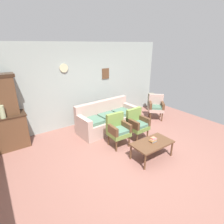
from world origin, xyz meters
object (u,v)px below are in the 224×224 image
armchair_near_cabinet (137,123)px  side_cabinet (4,133)px  floral_couch (107,119)px  vase_on_cabinet (2,112)px  wingback_chair_by_fireplace (156,106)px  armchair_row_middle (118,129)px  book_stack_on_table (153,140)px  coffee_table (152,144)px  floor_vase_by_wall (151,102)px

armchair_near_cabinet → side_cabinet: bearing=153.7°
floral_couch → armchair_near_cabinet: 1.11m
side_cabinet → floral_couch: (2.87, -0.55, -0.14)m
vase_on_cabinet → wingback_chair_by_fireplace: 4.84m
armchair_row_middle → wingback_chair_by_fireplace: bearing=17.3°
wingback_chair_by_fireplace → book_stack_on_table: wingback_chair_by_fireplace is taller
side_cabinet → wingback_chair_by_fireplace: side_cabinet is taller
wingback_chair_by_fireplace → book_stack_on_table: bearing=-139.3°
wingback_chair_by_fireplace → book_stack_on_table: (-1.89, -1.63, -0.03)m
side_cabinet → coffee_table: (2.88, -2.50, -0.09)m
book_stack_on_table → armchair_near_cabinet: bearing=72.0°
armchair_row_middle → wingback_chair_by_fireplace: same height
floral_couch → floor_vase_by_wall: size_ratio=2.84×
floral_couch → wingback_chair_by_fireplace: size_ratio=2.29×
wingback_chair_by_fireplace → floor_vase_by_wall: (0.52, 0.76, -0.14)m
side_cabinet → armchair_row_middle: bearing=-31.7°
vase_on_cabinet → armchair_near_cabinet: 3.51m
floral_couch → coffee_table: floral_couch is taller
side_cabinet → floor_vase_by_wall: bearing=-1.1°
armchair_near_cabinet → wingback_chair_by_fireplace: 1.76m
side_cabinet → book_stack_on_table: size_ratio=6.67×
vase_on_cabinet → floor_vase_by_wall: 5.33m
side_cabinet → armchair_near_cabinet: size_ratio=1.28×
coffee_table → book_stack_on_table: bearing=17.4°
coffee_table → vase_on_cabinet: bearing=140.5°
armchair_row_middle → coffee_table: size_ratio=0.90×
floral_couch → wingback_chair_by_fireplace: (1.95, -0.31, 0.17)m
coffee_table → book_stack_on_table: 0.11m
wingback_chair_by_fireplace → floral_couch: bearing=170.9°
side_cabinet → floral_couch: bearing=-10.8°
armchair_row_middle → floor_vase_by_wall: 3.17m
armchair_near_cabinet → coffee_table: (-0.34, -0.92, -0.12)m
side_cabinet → book_stack_on_table: (2.92, -2.49, 0.00)m
armchair_near_cabinet → wingback_chair_by_fireplace: size_ratio=1.00×
floral_couch → armchair_row_middle: size_ratio=2.29×
vase_on_cabinet → floral_couch: size_ratio=0.16×
vase_on_cabinet → floor_vase_by_wall: size_ratio=0.45×
armchair_row_middle → book_stack_on_table: bearing=-67.4°
vase_on_cabinet → coffee_table: (2.82, -2.33, -0.72)m
armchair_row_middle → book_stack_on_table: (0.38, -0.92, -0.03)m
armchair_row_middle → floral_couch: bearing=72.0°
vase_on_cabinet → book_stack_on_table: (2.86, -2.31, -0.62)m
armchair_near_cabinet → wingback_chair_by_fireplace: same height
armchair_near_cabinet → floor_vase_by_wall: (2.12, 1.49, -0.14)m
vase_on_cabinet → armchair_row_middle: 2.91m
side_cabinet → vase_on_cabinet: vase_on_cabinet is taller
vase_on_cabinet → wingback_chair_by_fireplace: bearing=-8.2°
floral_couch → book_stack_on_table: floral_couch is taller
side_cabinet → book_stack_on_table: 3.84m
side_cabinet → floral_couch: size_ratio=0.56×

